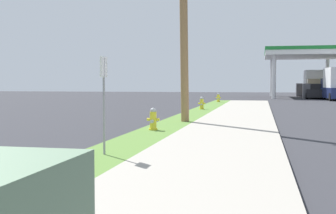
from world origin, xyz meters
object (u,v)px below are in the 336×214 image
Objects in this scene: fire_hydrant_second at (153,120)px; fire_hydrant_fourth at (218,98)px; car_black_by_near_pump at (315,92)px; truck_navy_on_apron at (336,85)px; truck_tan_at_forecourt at (314,84)px; truck_silver_at_far_bay at (319,89)px; street_sign_post at (104,85)px; fire_hydrant_third at (202,104)px.

fire_hydrant_fourth is at bearing 89.83° from fire_hydrant_second.
truck_navy_on_apron is at bearing -68.15° from car_black_by_near_pump.
fire_hydrant_fourth is (0.07, 22.05, 0.00)m from fire_hydrant_second.
truck_silver_at_far_bay is at bearing 72.78° from truck_tan_at_forecourt.
truck_silver_at_far_bay reaches higher than fire_hydrant_fourth.
street_sign_post reaches higher than fire_hydrant_fourth.
street_sign_post is (0.10, -16.95, 1.19)m from fire_hydrant_third.
fire_hydrant_second is at bearing -103.46° from truck_tan_at_forecourt.
car_black_by_near_pump is (8.85, 40.22, -0.91)m from street_sign_post.
street_sign_post is at bearing -102.10° from truck_silver_at_far_bay.
street_sign_post is (0.15, -5.10, 1.19)m from fire_hydrant_second.
truck_navy_on_apron reaches higher than fire_hydrant_third.
truck_silver_at_far_bay is at bearing 76.28° from fire_hydrant_second.
truck_navy_on_apron is at bearing 71.40° from fire_hydrant_second.
street_sign_post is 37.84m from truck_navy_on_apron.
truck_silver_at_far_bay is (10.08, 47.01, -0.72)m from street_sign_post.
car_black_by_near_pump is (8.94, 23.27, 0.28)m from fire_hydrant_third.
fire_hydrant_third is 31.74m from truck_silver_at_far_bay.
truck_tan_at_forecourt reaches higher than car_black_by_near_pump.
truck_navy_on_apron reaches higher than fire_hydrant_second.
fire_hydrant_fourth is at bearing -138.54° from truck_navy_on_apron.
truck_navy_on_apron reaches higher than car_black_by_near_pump.
truck_silver_at_far_bay is at bearing 62.90° from fire_hydrant_fourth.
car_black_by_near_pump is at bearing 75.63° from fire_hydrant_second.
fire_hydrant_third is 1.00× the size of fire_hydrant_fourth.
fire_hydrant_second is 0.12× the size of truck_navy_on_apron.
fire_hydrant_third is at bearing -111.02° from car_black_by_near_pump.
car_black_by_near_pump is 4.11m from truck_tan_at_forecourt.
truck_silver_at_far_bay is at bearing 91.62° from truck_navy_on_apron.
fire_hydrant_second is 5.24m from street_sign_post.
fire_hydrant_second is at bearing -90.17° from fire_hydrant_fourth.
truck_silver_at_far_bay is (10.16, 19.86, 0.47)m from fire_hydrant_fourth.
truck_navy_on_apron is at bearing 74.08° from street_sign_post.
truck_tan_at_forecourt reaches higher than street_sign_post.
fire_hydrant_third is 0.16× the size of car_black_by_near_pump.
truck_navy_on_apron is (1.53, -3.82, 0.77)m from car_black_by_near_pump.
fire_hydrant_second is at bearing 91.70° from street_sign_post.
truck_silver_at_far_bay reaches higher than car_black_by_near_pump.
fire_hydrant_second is 1.00× the size of fire_hydrant_third.
street_sign_post is 0.33× the size of truck_tan_at_forecourt.
car_black_by_near_pump reaches higher than fire_hydrant_third.
truck_navy_on_apron reaches higher than street_sign_post.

